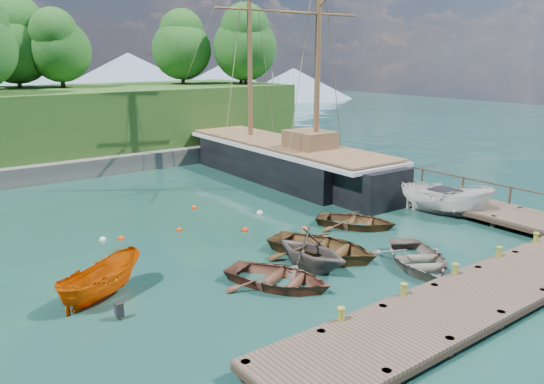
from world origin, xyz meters
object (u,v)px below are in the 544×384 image
at_px(rowboat_1, 310,269).
at_px(rowboat_3, 417,266).
at_px(rowboat_4, 356,227).
at_px(rowboat_0, 278,286).
at_px(cabin_boat_white, 443,214).
at_px(schooner, 281,162).
at_px(rowboat_2, 322,256).
at_px(motorboat_orange, 102,298).

xyz_separation_m(rowboat_1, rowboat_3, (3.80, -2.54, 0.00)).
distance_m(rowboat_1, rowboat_4, 6.19).
bearing_deg(rowboat_3, rowboat_0, -166.60).
bearing_deg(cabin_boat_white, rowboat_1, 171.03).
relative_size(rowboat_4, cabin_boat_white, 0.78).
xyz_separation_m(rowboat_0, rowboat_3, (5.92, -2.00, 0.00)).
bearing_deg(rowboat_1, schooner, 48.39).
bearing_deg(rowboat_1, rowboat_2, 21.01).
bearing_deg(rowboat_4, schooner, 38.36).
distance_m(motorboat_orange, schooner, 21.01).
xyz_separation_m(rowboat_0, motorboat_orange, (-5.86, 3.10, 0.00)).
bearing_deg(rowboat_3, rowboat_2, 158.74).
bearing_deg(cabin_boat_white, rowboat_3, -167.75).
height_order(rowboat_3, cabin_boat_white, cabin_boat_white).
bearing_deg(rowboat_1, rowboat_4, 18.64).
bearing_deg(rowboat_2, cabin_boat_white, -17.28).
bearing_deg(cabin_boat_white, rowboat_4, 149.94).
relative_size(rowboat_1, rowboat_4, 0.87).
height_order(rowboat_4, schooner, schooner).
height_order(rowboat_0, rowboat_4, rowboat_0).
height_order(rowboat_1, rowboat_2, rowboat_1).
distance_m(rowboat_4, cabin_boat_white, 5.72).
xyz_separation_m(rowboat_2, rowboat_3, (2.45, -3.29, 0.00)).
bearing_deg(motorboat_orange, rowboat_0, -144.19).
distance_m(rowboat_1, rowboat_3, 4.57).
relative_size(cabin_boat_white, schooner, 0.19).
distance_m(rowboat_2, cabin_boat_white, 9.76).
distance_m(rowboat_0, schooner, 18.80).
height_order(rowboat_0, rowboat_2, rowboat_2).
xyz_separation_m(rowboat_3, motorboat_orange, (-11.78, 5.10, 0.00)).
height_order(rowboat_0, schooner, schooner).
xyz_separation_m(rowboat_3, schooner, (5.64, 16.78, 1.13)).
bearing_deg(cabin_boat_white, rowboat_2, 167.66).
height_order(rowboat_3, schooner, schooner).
height_order(rowboat_1, schooner, schooner).
relative_size(rowboat_0, schooner, 0.16).
height_order(rowboat_2, rowboat_3, rowboat_2).
height_order(motorboat_orange, schooner, schooner).
xyz_separation_m(rowboat_0, rowboat_4, (7.65, 3.32, 0.00)).
bearing_deg(cabin_boat_white, motorboat_orange, 160.31).
relative_size(rowboat_0, rowboat_2, 0.85).
distance_m(rowboat_0, cabin_boat_white, 13.35).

